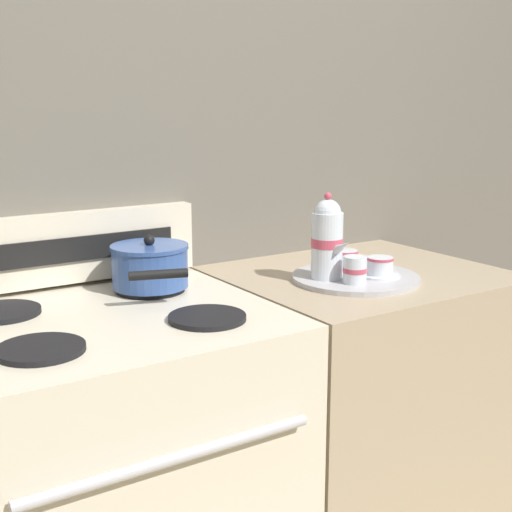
# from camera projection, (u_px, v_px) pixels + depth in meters

# --- Properties ---
(wall_back) EXTENTS (6.00, 0.05, 2.20)m
(wall_back) POSITION_uv_depth(u_px,v_px,m) (180.00, 192.00, 2.06)
(wall_back) COLOR #666056
(wall_back) RESTS_ON ground
(stove) EXTENTS (0.78, 0.69, 0.89)m
(stove) POSITION_uv_depth(u_px,v_px,m) (112.00, 492.00, 1.71)
(stove) COLOR beige
(stove) RESTS_ON ground
(control_panel) EXTENTS (0.76, 0.05, 0.18)m
(control_panel) POSITION_uv_depth(u_px,v_px,m) (58.00, 249.00, 1.84)
(control_panel) COLOR beige
(control_panel) RESTS_ON stove
(side_counter) EXTENTS (0.75, 0.66, 0.88)m
(side_counter) POSITION_uv_depth(u_px,v_px,m) (357.00, 416.00, 2.12)
(side_counter) COLOR tan
(side_counter) RESTS_ON ground
(saucepan) EXTENTS (0.22, 0.29, 0.13)m
(saucepan) POSITION_uv_depth(u_px,v_px,m) (150.00, 266.00, 1.81)
(saucepan) COLOR #335193
(saucepan) RESTS_ON stove
(serving_tray) EXTENTS (0.35, 0.35, 0.01)m
(serving_tray) POSITION_uv_depth(u_px,v_px,m) (355.00, 278.00, 1.94)
(serving_tray) COLOR #B2B2B7
(serving_tray) RESTS_ON side_counter
(teapot) EXTENTS (0.09, 0.14, 0.23)m
(teapot) POSITION_uv_depth(u_px,v_px,m) (327.00, 239.00, 1.88)
(teapot) COLOR silver
(teapot) RESTS_ON serving_tray
(teacup_left) EXTENTS (0.11, 0.11, 0.05)m
(teacup_left) POSITION_uv_depth(u_px,v_px,m) (380.00, 267.00, 1.92)
(teacup_left) COLOR silver
(teacup_left) RESTS_ON serving_tray
(teacup_right) EXTENTS (0.11, 0.11, 0.05)m
(teacup_right) POSITION_uv_depth(u_px,v_px,m) (345.00, 260.00, 2.01)
(teacup_right) COLOR silver
(teacup_right) RESTS_ON serving_tray
(creamer_jug) EXTENTS (0.06, 0.06, 0.07)m
(creamer_jug) POSITION_uv_depth(u_px,v_px,m) (355.00, 270.00, 1.85)
(creamer_jug) COLOR silver
(creamer_jug) RESTS_ON serving_tray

